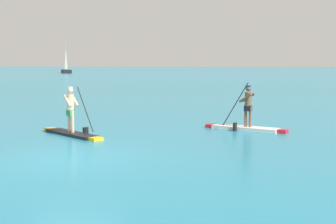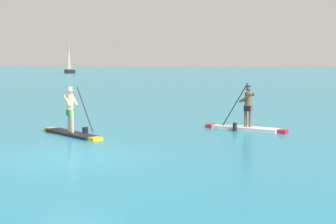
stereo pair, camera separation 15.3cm
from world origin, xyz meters
The scene contains 4 objects.
ground centered at (0.00, 0.00, 0.00)m, with size 440.00×440.00×0.00m, color teal.
paddleboarder_mid_center centered at (-1.52, 3.87, 0.38)m, with size 2.95×2.41×1.77m.
paddleboarder_far_right centered at (4.61, 6.19, 0.32)m, with size 3.18×1.62×1.86m.
sailboat_left_horizon centered at (-35.93, 89.57, 0.75)m, with size 4.48×6.34×6.89m.
Camera 1 is at (4.72, -12.16, 2.64)m, focal length 50.80 mm.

